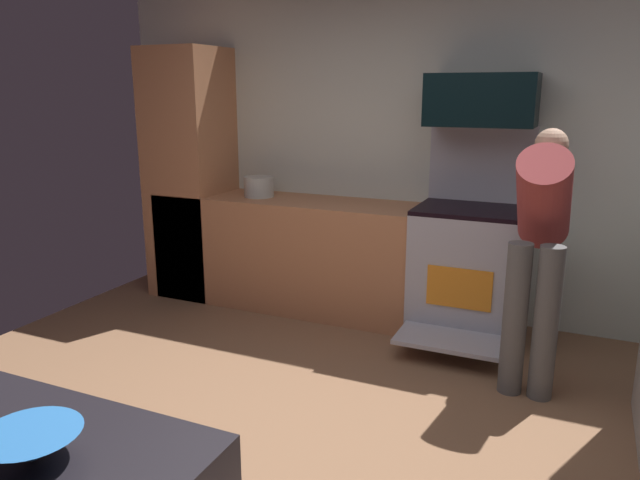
% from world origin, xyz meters
% --- Properties ---
extents(ground_plane, '(5.20, 4.80, 0.02)m').
position_xyz_m(ground_plane, '(0.00, 0.00, -0.01)').
color(ground_plane, '#875F43').
extents(wall_back, '(5.20, 0.12, 2.60)m').
position_xyz_m(wall_back, '(0.00, 2.34, 1.30)').
color(wall_back, silver).
rests_on(wall_back, ground).
extents(lower_cabinet_run, '(2.40, 0.60, 0.90)m').
position_xyz_m(lower_cabinet_run, '(-0.90, 1.98, 0.45)').
color(lower_cabinet_run, '#BE7C53').
rests_on(lower_cabinet_run, ground).
extents(cabinet_column, '(0.60, 0.60, 2.10)m').
position_xyz_m(cabinet_column, '(-1.90, 1.98, 1.05)').
color(cabinet_column, '#BE7C53').
rests_on(cabinet_column, ground).
extents(oven_range, '(0.76, 1.01, 1.51)m').
position_xyz_m(oven_range, '(0.51, 1.97, 0.51)').
color(oven_range, '#B0B2C0').
rests_on(oven_range, ground).
extents(microwave, '(0.74, 0.38, 0.36)m').
position_xyz_m(microwave, '(0.51, 2.06, 1.69)').
color(microwave, black).
rests_on(microwave, oven_range).
extents(person_cook, '(0.31, 0.69, 1.53)m').
position_xyz_m(person_cook, '(1.01, 1.34, 0.92)').
color(person_cook, '#595959').
rests_on(person_cook, ground).
extents(mixing_bowl_prep, '(0.24, 0.24, 0.08)m').
position_xyz_m(mixing_bowl_prep, '(0.09, -1.40, 0.94)').
color(mixing_bowl_prep, '#2B6CB4').
rests_on(mixing_bowl_prep, counter_island).
extents(stock_pot, '(0.25, 0.25, 0.17)m').
position_xyz_m(stock_pot, '(-1.22, 1.98, 0.98)').
color(stock_pot, beige).
rests_on(stock_pot, lower_cabinet_run).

